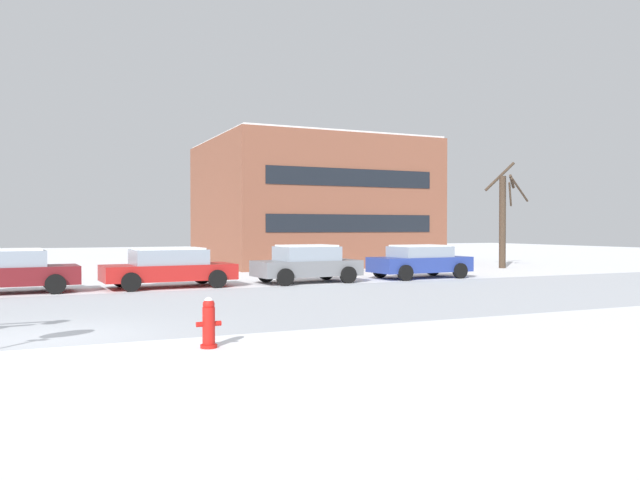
{
  "coord_description": "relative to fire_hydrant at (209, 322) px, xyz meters",
  "views": [
    {
      "loc": [
        -0.16,
        -13.16,
        2.1
      ],
      "look_at": [
        8.39,
        5.72,
        1.71
      ],
      "focal_mm": 36.05,
      "sensor_mm": 36.0,
      "label": 1
    }
  ],
  "objects": [
    {
      "name": "ground_plane",
      "position": [
        -2.68,
        2.15,
        -0.45
      ],
      "size": [
        120.0,
        120.0,
        0.0
      ],
      "primitive_type": "plane",
      "color": "white"
    },
    {
      "name": "road_surface",
      "position": [
        -2.68,
        5.84,
        -0.45
      ],
      "size": [
        80.0,
        9.38,
        0.0
      ],
      "color": "#B7BCC4",
      "rests_on": "ground"
    },
    {
      "name": "fire_hydrant",
      "position": [
        0.0,
        0.0,
        0.0
      ],
      "size": [
        0.44,
        0.3,
        0.89
      ],
      "color": "red",
      "rests_on": "ground"
    },
    {
      "name": "parked_car_maroon",
      "position": [
        -3.62,
        11.81,
        0.29
      ],
      "size": [
        4.57,
        2.15,
        1.44
      ],
      "color": "maroon",
      "rests_on": "ground"
    },
    {
      "name": "parked_car_red",
      "position": [
        1.61,
        11.8,
        0.27
      ],
      "size": [
        4.62,
        2.28,
        1.41
      ],
      "color": "red",
      "rests_on": "ground"
    },
    {
      "name": "parked_car_gray",
      "position": [
        6.85,
        11.63,
        0.29
      ],
      "size": [
        4.11,
        2.2,
        1.46
      ],
      "color": "slate",
      "rests_on": "ground"
    },
    {
      "name": "parked_car_blue",
      "position": [
        12.08,
        11.78,
        0.27
      ],
      "size": [
        4.3,
        2.23,
        1.39
      ],
      "color": "#283D93",
      "rests_on": "ground"
    },
    {
      "name": "tree_far_right",
      "position": [
        19.8,
        15.68,
        2.28
      ],
      "size": [
        1.8,
        2.4,
        5.64
      ],
      "color": "#423326",
      "rests_on": "ground"
    },
    {
      "name": "building_far_right",
      "position": [
        12.21,
        23.61,
        3.11
      ],
      "size": [
        11.73,
        10.78,
        7.13
      ],
      "color": "brown",
      "rests_on": "ground"
    }
  ]
}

